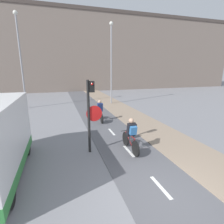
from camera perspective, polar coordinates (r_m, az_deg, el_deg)
The scene contains 8 objects.
ground_plane at distance 5.63m, azimuth 18.62°, elevation -25.35°, with size 120.00×120.00×0.00m, color gray.
bike_lane at distance 5.62m, azimuth 18.61°, elevation -25.26°, with size 2.51×60.00×0.02m.
building_row_background at distance 30.99m, azimuth -12.84°, elevation 18.61°, with size 60.00×5.20×12.44m.
traffic_light_pole at distance 7.21m, azimuth -7.01°, elevation 1.08°, with size 0.67×0.25×3.08m.
street_lamp_far at distance 17.61m, azimuth -27.84°, elevation 16.78°, with size 0.36×0.36×8.13m.
street_lamp_sidewalk at distance 17.83m, azimuth -0.24°, elevation 17.72°, with size 0.36×0.36×7.81m.
cyclist_near at distance 7.60m, azimuth 6.24°, elevation -7.72°, with size 0.46×1.74×1.49m.
cyclist_far at distance 11.85m, azimuth -3.98°, elevation 0.03°, with size 0.46×1.69×1.48m.
Camera 1 is at (-2.77, -3.43, 3.50)m, focal length 28.00 mm.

